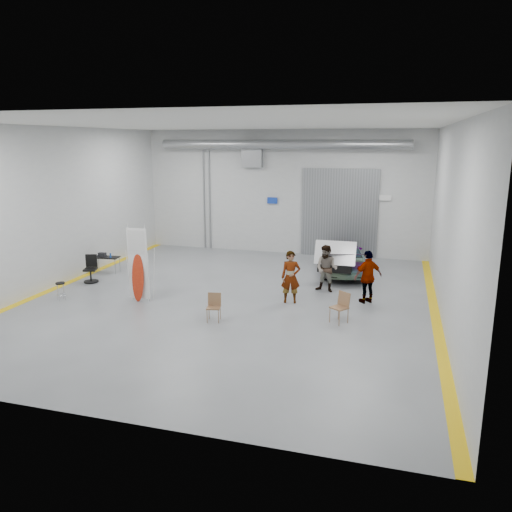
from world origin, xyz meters
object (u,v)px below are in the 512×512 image
(person_b, at_px, (327,269))
(shop_stool, at_px, (61,292))
(work_table, at_px, (105,257))
(folding_chair_near, at_px, (214,313))
(surfboard_display, at_px, (138,270))
(person_a, at_px, (291,277))
(folding_chair_far, at_px, (339,313))
(person_c, at_px, (368,277))
(office_chair, at_px, (91,270))
(sedan_car, at_px, (341,256))

(person_b, xyz_separation_m, shop_stool, (-8.77, -3.63, -0.56))
(work_table, bearing_deg, folding_chair_near, -33.27)
(person_b, bearing_deg, surfboard_display, -141.97)
(surfboard_display, height_order, shop_stool, surfboard_display)
(person_a, xyz_separation_m, folding_chair_far, (1.85, -1.53, -0.61))
(folding_chair_far, height_order, work_table, folding_chair_far)
(person_b, xyz_separation_m, person_c, (1.55, -0.90, 0.05))
(person_c, distance_m, folding_chair_far, 2.43)
(person_b, bearing_deg, office_chair, -159.55)
(sedan_car, xyz_separation_m, folding_chair_far, (0.66, -6.19, -0.37))
(shop_stool, bearing_deg, sedan_car, 36.70)
(person_c, distance_m, office_chair, 10.67)
(person_a, xyz_separation_m, work_table, (-8.43, 1.82, -0.24))
(folding_chair_far, distance_m, shop_stool, 9.63)
(folding_chair_near, xyz_separation_m, folding_chair_far, (3.74, 0.94, 0.03))
(person_c, xyz_separation_m, surfboard_display, (-7.65, -2.03, 0.18))
(shop_stool, xyz_separation_m, office_chair, (-0.34, 2.34, 0.15))
(sedan_car, xyz_separation_m, person_c, (1.35, -3.95, 0.25))
(sedan_car, distance_m, person_b, 3.06)
(person_a, bearing_deg, person_c, 2.69)
(sedan_car, bearing_deg, surfboard_display, 30.96)
(person_a, height_order, office_chair, person_a)
(folding_chair_near, xyz_separation_m, shop_stool, (-5.88, 0.45, 0.05))
(folding_chair_near, relative_size, work_table, 0.78)
(folding_chair_far, bearing_deg, work_table, -162.30)
(person_a, height_order, surfboard_display, surfboard_display)
(surfboard_display, xyz_separation_m, work_table, (-3.32, 3.14, -0.44))
(sedan_car, relative_size, work_table, 4.15)
(sedan_car, height_order, folding_chair_near, sedan_car)
(surfboard_display, relative_size, folding_chair_near, 3.16)
(person_c, bearing_deg, folding_chair_near, -1.99)
(sedan_car, distance_m, person_a, 4.82)
(person_b, height_order, surfboard_display, surfboard_display)
(person_b, xyz_separation_m, surfboard_display, (-6.10, -2.93, 0.23))
(folding_chair_near, bearing_deg, office_chair, 144.46)
(person_c, relative_size, shop_stool, 2.85)
(person_c, xyz_separation_m, work_table, (-10.97, 1.11, -0.26))
(person_a, xyz_separation_m, surfboard_display, (-5.10, -1.32, 0.20))
(surfboard_display, bearing_deg, folding_chair_far, -2.05)
(person_b, height_order, office_chair, person_b)
(person_c, distance_m, work_table, 11.03)
(person_a, height_order, person_c, person_c)
(person_a, bearing_deg, work_table, 154.78)
(folding_chair_near, relative_size, shop_stool, 1.34)
(surfboard_display, distance_m, folding_chair_near, 3.52)
(person_b, xyz_separation_m, folding_chair_far, (0.85, -3.14, -0.58))
(surfboard_display, relative_size, folding_chair_far, 2.88)
(office_chair, bearing_deg, person_b, -10.15)
(sedan_car, distance_m, surfboard_display, 8.70)
(work_table, distance_m, office_chair, 1.54)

